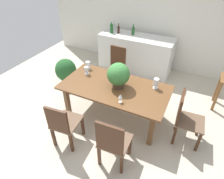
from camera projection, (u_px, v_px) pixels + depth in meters
name	position (u px, v px, depth m)	size (l,w,h in m)	color
ground_plane	(113.00, 118.00, 4.04)	(7.04, 7.04, 0.00)	#BCB29E
back_wall	(156.00, 20.00, 5.16)	(6.40, 0.10, 2.60)	silver
dining_table	(115.00, 90.00, 3.72)	(2.03, 1.05, 0.73)	brown
chair_far_left	(116.00, 66.00, 4.68)	(0.44, 0.43, 1.01)	#422616
chair_near_right	(112.00, 142.00, 2.86)	(0.47, 0.47, 0.98)	#422616
chair_foot_end	(185.00, 116.00, 3.30)	(0.50, 0.48, 0.97)	#422616
chair_near_left	(63.00, 123.00, 3.21)	(0.46, 0.51, 0.91)	#422616
flower_centerpiece	(118.00, 75.00, 3.52)	(0.42, 0.42, 0.48)	#4C3828
crystal_vase_left	(88.00, 65.00, 4.14)	(0.10, 0.10, 0.17)	silver
crystal_vase_center_near	(156.00, 83.00, 3.55)	(0.10, 0.10, 0.21)	silver
crystal_vase_right	(86.00, 70.00, 3.97)	(0.09, 0.09, 0.17)	silver
wine_glass	(120.00, 97.00, 3.23)	(0.07, 0.07, 0.16)	silver
kitchen_counter	(135.00, 53.00, 5.37)	(1.97, 0.68, 0.98)	silver
wine_bottle_amber	(114.00, 27.00, 5.42)	(0.07, 0.07, 0.24)	#B2BFB7
wine_bottle_tall	(119.00, 29.00, 5.23)	(0.06, 0.06, 0.25)	black
wine_bottle_dark	(133.00, 31.00, 5.12)	(0.08, 0.08, 0.27)	#194C1E
wine_bottle_clear	(112.00, 28.00, 5.20)	(0.08, 0.08, 0.29)	#194C1E
potted_plant_floor	(66.00, 71.00, 4.87)	(0.52, 0.52, 0.67)	#423D38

